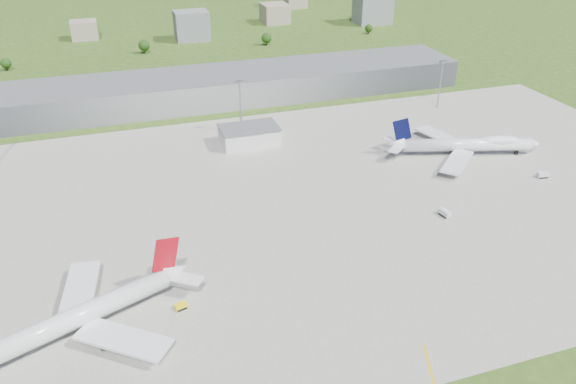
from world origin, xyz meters
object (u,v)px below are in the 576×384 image
object	(u,v)px
airliner_blue_quad	(467,145)
tug_yellow	(181,306)
van_white_far	(543,175)
van_white_near	(445,213)
airliner_red_twin	(80,317)

from	to	relation	value
airliner_blue_quad	tug_yellow	size ratio (longest dim) A/B	17.21
tug_yellow	van_white_far	distance (m)	159.07
airliner_blue_quad	van_white_near	world-z (taller)	airliner_blue_quad
airliner_blue_quad	van_white_far	xyz separation A→B (m)	(17.32, -29.36, -3.78)
airliner_blue_quad	tug_yellow	bearing A→B (deg)	-138.08
airliner_blue_quad	tug_yellow	world-z (taller)	airliner_blue_quad
tug_yellow	van_white_far	bearing A→B (deg)	-1.92
tug_yellow	van_white_near	size ratio (longest dim) A/B	0.75
van_white_near	airliner_blue_quad	bearing A→B (deg)	-51.64
airliner_red_twin	van_white_near	xyz separation A→B (m)	(126.51, 21.76, -3.78)
airliner_red_twin	airliner_blue_quad	bearing A→B (deg)	179.67
tug_yellow	van_white_near	bearing A→B (deg)	-2.73
airliner_blue_quad	tug_yellow	distance (m)	152.20
van_white_far	van_white_near	bearing A→B (deg)	-157.46
van_white_far	tug_yellow	bearing A→B (deg)	-158.91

